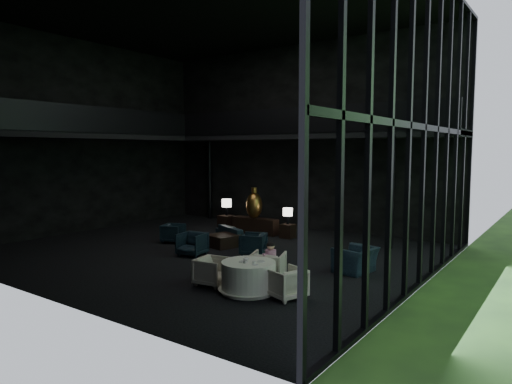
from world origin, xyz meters
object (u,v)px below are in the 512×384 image
Objects in this scene: lounge_armchair_south at (192,242)px; child at (271,254)px; side_table_right at (288,231)px; dining_table at (248,279)px; lounge_armchair_west at (173,232)px; console at (255,226)px; dining_chair_north at (268,264)px; lounge_armchair_east at (253,243)px; side_table_left at (226,222)px; sofa at (237,232)px; bronze_urn at (254,205)px; coffee_table at (223,241)px; dining_chair_east at (286,281)px; window_armchair at (356,255)px; dining_chair_west at (213,270)px; table_lamp_left at (227,204)px; table_lamp_right at (288,213)px.

child reaches higher than lounge_armchair_south.
side_table_right is 0.36× the size of dining_table.
dining_table reaches higher than lounge_armchair_west.
dining_chair_north is (4.27, -5.44, 0.15)m from console.
lounge_armchair_east reaches higher than dining_table.
side_table_left is 0.31× the size of sofa.
side_table_right is 0.66× the size of lounge_armchair_east.
bronze_urn is 1.83m from side_table_left.
lounge_armchair_east is 0.85× the size of coffee_table.
dining_chair_east is at bearing -49.25° from bronze_urn.
sofa is 2.36m from lounge_armchair_west.
lounge_armchair_south is 5.13m from dining_chair_east.
dining_chair_west is (-2.50, -3.25, -0.10)m from window_armchair.
lounge_armchair_west is 5.74m from dining_chair_west.
side_table_left reaches higher than side_table_right.
child is at bearing -43.03° from table_lamp_left.
console is 7.80m from dining_table.
bronze_urn is 6.95m from child.
table_lamp_right reaches higher than dining_table.
dining_chair_west is at bearing 145.23° from sofa.
window_armchair is (5.79, -3.27, 0.17)m from console.
dining_chair_west is (3.28, -6.44, -0.80)m from bronze_urn.
table_lamp_left is 5.08m from lounge_armchair_east.
sofa reaches higher than side_table_left.
side_table_left is 5.01m from lounge_armchair_east.
dining_table is (2.78, -6.39, -0.68)m from table_lamp_right.
dining_chair_north is at bearing 96.05° from dining_table.
console is 3.56m from lounge_armchair_west.
side_table_left is at bearing -42.81° from child.
lounge_armchair_east is 3.05m from dining_chair_north.
side_table_right is at bearing -119.24° from window_armchair.
table_lamp_left is 8.18m from child.
side_table_right is 0.70× the size of dining_chair_west.
table_lamp_left is 8.91m from dining_table.
dining_chair_north is at bearing -63.67° from side_table_right.
bronze_urn is 0.84× the size of dining_table.
console is 3.76× the size of side_table_right.
table_lamp_right reaches higher than console.
dining_chair_north is 1.40m from dining_chair_east.
side_table_left is 9.44m from dining_chair_east.
lounge_armchair_south is at bearing -15.57° from child.
side_table_right is at bearing 67.39° from lounge_armchair_south.
console is at bearing 177.93° from table_lamp_right.
dining_chair_north is 1.19× the size of dining_chair_east.
console is at bearing -119.00° from dining_chair_east.
side_table_left is at bearing 177.85° from table_lamp_right.
window_armchair reaches higher than side_table_left.
table_lamp_left is 0.94× the size of lounge_armchair_west.
sofa is (0.42, -1.73, -0.80)m from bronze_urn.
dining_chair_west is (1.68, -6.46, -0.61)m from table_lamp_right.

